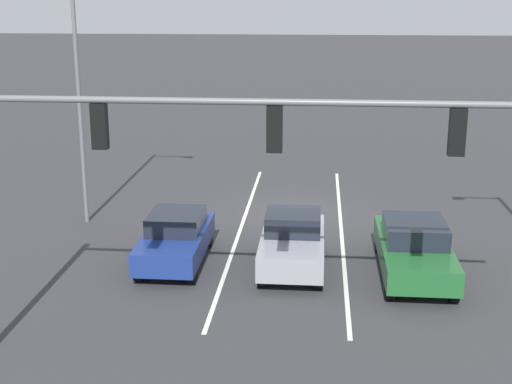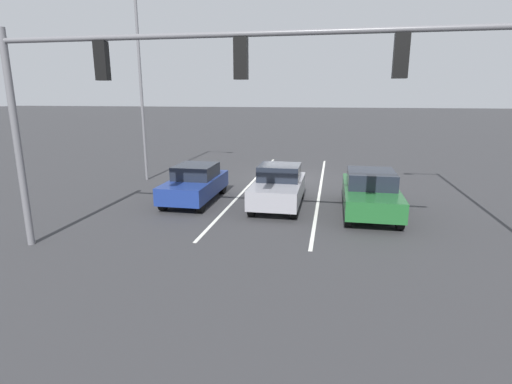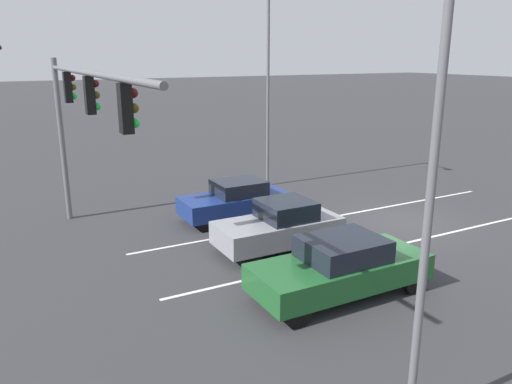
{
  "view_description": "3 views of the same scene",
  "coord_description": "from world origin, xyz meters",
  "px_view_note": "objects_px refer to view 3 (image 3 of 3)",
  "views": [
    {
      "loc": [
        -0.88,
        25.1,
        7.74
      ],
      "look_at": [
        0.96,
        4.56,
        2.01
      ],
      "focal_mm": 50.0,
      "sensor_mm": 36.0,
      "label": 1
    },
    {
      "loc": [
        -2.21,
        20.63,
        4.31
      ],
      "look_at": [
        0.33,
        7.45,
        1.02
      ],
      "focal_mm": 28.0,
      "sensor_mm": 36.0,
      "label": 2
    },
    {
      "loc": [
        -13.15,
        13.31,
        6.12
      ],
      "look_at": [
        1.1,
        5.66,
        1.65
      ],
      "focal_mm": 35.0,
      "sensor_mm": 36.0,
      "label": 3
    }
  ],
  "objects_px": {
    "street_lamp_right_shoulder": "(270,72)",
    "street_lamp_left_shoulder": "(428,123)",
    "car_darkgreen_leftlane_front": "(341,267)",
    "car_navy_rightlane_front": "(236,200)",
    "traffic_signal_gantry": "(78,108)",
    "car_gray_midlane_front": "(280,226)"
  },
  "relations": [
    {
      "from": "car_navy_rightlane_front",
      "to": "street_lamp_left_shoulder",
      "type": "bearing_deg",
      "value": 168.65
    },
    {
      "from": "car_navy_rightlane_front",
      "to": "street_lamp_right_shoulder",
      "type": "height_order",
      "value": "street_lamp_right_shoulder"
    },
    {
      "from": "traffic_signal_gantry",
      "to": "street_lamp_left_shoulder",
      "type": "distance_m",
      "value": 10.56
    },
    {
      "from": "traffic_signal_gantry",
      "to": "street_lamp_right_shoulder",
      "type": "xyz_separation_m",
      "value": [
        4.9,
        -9.22,
        0.74
      ]
    },
    {
      "from": "street_lamp_right_shoulder",
      "to": "car_gray_midlane_front",
      "type": "bearing_deg",
      "value": 152.65
    },
    {
      "from": "car_navy_rightlane_front",
      "to": "street_lamp_right_shoulder",
      "type": "xyz_separation_m",
      "value": [
        3.73,
        -3.61,
        4.61
      ]
    },
    {
      "from": "car_navy_rightlane_front",
      "to": "car_darkgreen_leftlane_front",
      "type": "bearing_deg",
      "value": 177.13
    },
    {
      "from": "street_lamp_right_shoulder",
      "to": "traffic_signal_gantry",
      "type": "bearing_deg",
      "value": 118.01
    },
    {
      "from": "street_lamp_right_shoulder",
      "to": "street_lamp_left_shoulder",
      "type": "bearing_deg",
      "value": 158.55
    },
    {
      "from": "street_lamp_left_shoulder",
      "to": "street_lamp_right_shoulder",
      "type": "bearing_deg",
      "value": -21.45
    },
    {
      "from": "car_darkgreen_leftlane_front",
      "to": "street_lamp_right_shoulder",
      "type": "height_order",
      "value": "street_lamp_right_shoulder"
    },
    {
      "from": "car_darkgreen_leftlane_front",
      "to": "car_gray_midlane_front",
      "type": "distance_m",
      "value": 3.47
    },
    {
      "from": "car_navy_rightlane_front",
      "to": "car_gray_midlane_front",
      "type": "distance_m",
      "value": 3.48
    },
    {
      "from": "car_darkgreen_leftlane_front",
      "to": "street_lamp_left_shoulder",
      "type": "xyz_separation_m",
      "value": [
        -4.23,
        1.89,
        4.35
      ]
    },
    {
      "from": "car_darkgreen_leftlane_front",
      "to": "street_lamp_left_shoulder",
      "type": "bearing_deg",
      "value": 155.87
    },
    {
      "from": "car_darkgreen_leftlane_front",
      "to": "traffic_signal_gantry",
      "type": "xyz_separation_m",
      "value": [
        5.77,
        5.26,
        3.83
      ]
    },
    {
      "from": "street_lamp_right_shoulder",
      "to": "car_navy_rightlane_front",
      "type": "bearing_deg",
      "value": 135.9
    },
    {
      "from": "traffic_signal_gantry",
      "to": "street_lamp_right_shoulder",
      "type": "relative_size",
      "value": 1.33
    },
    {
      "from": "car_navy_rightlane_front",
      "to": "street_lamp_left_shoulder",
      "type": "distance_m",
      "value": 12.21
    },
    {
      "from": "car_navy_rightlane_front",
      "to": "traffic_signal_gantry",
      "type": "relative_size",
      "value": 0.33
    },
    {
      "from": "car_darkgreen_leftlane_front",
      "to": "street_lamp_left_shoulder",
      "type": "height_order",
      "value": "street_lamp_left_shoulder"
    },
    {
      "from": "car_darkgreen_leftlane_front",
      "to": "street_lamp_right_shoulder",
      "type": "distance_m",
      "value": 12.27
    }
  ]
}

